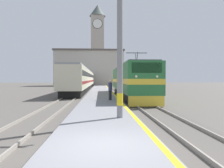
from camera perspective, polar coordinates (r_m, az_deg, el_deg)
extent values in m
plane|color=#514C47|center=(36.34, -3.01, -2.14)|extent=(200.00, 200.00, 0.00)
cube|color=slate|center=(31.34, -2.99, -2.42)|extent=(3.53, 140.00, 0.30)
cube|color=yellow|center=(31.37, -0.03, -2.14)|extent=(0.20, 140.00, 0.00)
cube|color=#514C47|center=(31.55, 3.28, -2.64)|extent=(2.83, 140.00, 0.02)
cube|color=gray|center=(31.47, 1.98, -2.51)|extent=(0.07, 140.00, 0.14)
cube|color=gray|center=(31.63, 4.57, -2.49)|extent=(0.07, 140.00, 0.14)
cube|color=#514C47|center=(31.52, -9.27, -2.66)|extent=(2.83, 140.00, 0.02)
cube|color=gray|center=(31.60, -10.57, -2.51)|extent=(0.07, 140.00, 0.14)
cube|color=gray|center=(31.45, -7.97, -2.52)|extent=(0.07, 140.00, 0.14)
cube|color=black|center=(26.01, 4.66, -2.52)|extent=(2.46, 17.27, 0.90)
cube|color=#286B38|center=(25.95, 4.67, 1.44)|extent=(2.90, 18.77, 2.69)
cube|color=gold|center=(25.96, 4.67, 0.85)|extent=(2.92, 18.79, 0.44)
cube|color=gold|center=(16.94, 8.94, -4.43)|extent=(2.76, 0.30, 0.81)
cube|color=black|center=(16.79, 9.04, 4.23)|extent=(2.32, 0.12, 0.80)
sphere|color=white|center=(16.57, 6.36, 1.98)|extent=(0.20, 0.20, 0.20)
sphere|color=white|center=(16.91, 11.70, 1.95)|extent=(0.20, 0.20, 0.20)
cube|color=#4C4C51|center=(26.00, 4.67, 4.55)|extent=(2.61, 17.84, 0.12)
cylinder|color=#333333|center=(21.07, 6.57, 6.83)|extent=(0.06, 0.63, 1.03)
cylinder|color=#333333|center=(21.75, 6.25, 6.65)|extent=(0.06, 0.63, 1.03)
cube|color=#262626|center=(21.46, 6.41, 8.07)|extent=(2.03, 0.08, 0.06)
cube|color=black|center=(47.02, -7.26, -0.81)|extent=(2.46, 45.90, 0.90)
cube|color=beige|center=(46.99, -7.27, 1.46)|extent=(2.90, 47.82, 2.83)
cube|color=black|center=(46.99, -7.27, 2.15)|extent=(2.92, 46.86, 0.64)
cube|color=maroon|center=(46.99, -7.26, 0.77)|extent=(2.92, 46.86, 0.36)
cube|color=gray|center=(47.02, -7.27, 3.31)|extent=(2.67, 47.82, 0.20)
cylinder|color=gray|center=(10.96, 2.07, 14.80)|extent=(0.29, 0.29, 8.90)
cylinder|color=yellow|center=(10.70, 2.06, -4.00)|extent=(0.31, 0.31, 0.60)
cylinder|color=#23232D|center=(19.57, -0.47, -2.97)|extent=(0.26, 0.26, 0.86)
cylinder|color=navy|center=(19.53, -0.47, -0.67)|extent=(0.34, 0.34, 0.71)
sphere|color=tan|center=(19.52, -0.47, 0.72)|extent=(0.23, 0.23, 0.23)
cube|color=#ADA393|center=(81.36, -3.79, 8.66)|extent=(4.68, 4.68, 25.19)
cylinder|color=black|center=(80.77, -3.82, 15.45)|extent=(3.58, 0.06, 3.58)
cylinder|color=white|center=(80.74, -3.82, 15.45)|extent=(3.28, 0.10, 3.28)
cone|color=#47514C|center=(84.50, -3.81, 18.60)|extent=(5.85, 5.85, 4.22)
cube|color=#B7B2A3|center=(71.63, -5.90, 3.94)|extent=(21.50, 8.94, 10.96)
cube|color=#564C47|center=(72.12, -5.91, 8.49)|extent=(22.10, 9.54, 0.50)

